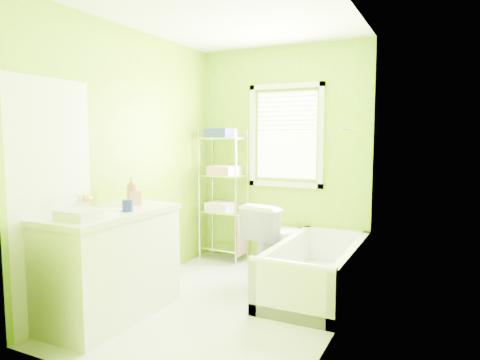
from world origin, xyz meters
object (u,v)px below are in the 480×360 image
at_px(vanity, 110,261).
at_px(bathtub, 316,277).
at_px(toilet, 276,238).
at_px(wire_shelf_unit, 225,180).

bearing_deg(vanity, bathtub, 42.31).
relative_size(toilet, vanity, 0.67).
xyz_separation_m(bathtub, vanity, (-1.43, -1.30, 0.32)).
bearing_deg(toilet, bathtub, 156.77).
relative_size(vanity, wire_shelf_unit, 0.75).
height_order(vanity, wire_shelf_unit, wire_shelf_unit).
distance_m(bathtub, wire_shelf_unit, 1.73).
relative_size(bathtub, vanity, 1.32).
height_order(bathtub, toilet, toilet).
xyz_separation_m(vanity, wire_shelf_unit, (0.06, 1.96, 0.51)).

